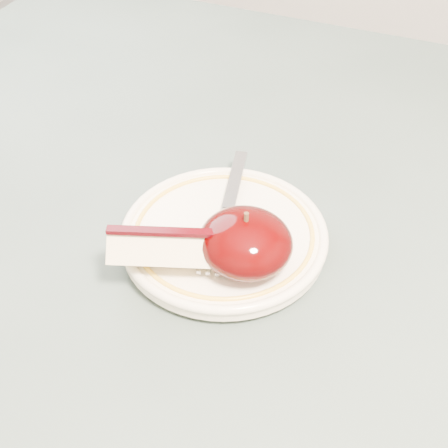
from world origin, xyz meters
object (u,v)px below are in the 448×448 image
at_px(fork, 228,211).
at_px(plate, 224,235).
at_px(apple_half, 246,243).
at_px(table, 182,263).

bearing_deg(fork, plate, -178.85).
xyz_separation_m(apple_half, fork, (-0.04, 0.05, -0.02)).
height_order(apple_half, fork, apple_half).
height_order(table, plate, plate).
bearing_deg(apple_half, plate, 137.43).
distance_m(plate, apple_half, 0.05).
relative_size(apple_half, fork, 0.46).
height_order(plate, fork, fork).
bearing_deg(plate, fork, 104.57).
xyz_separation_m(table, fork, (0.06, -0.02, 0.11)).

